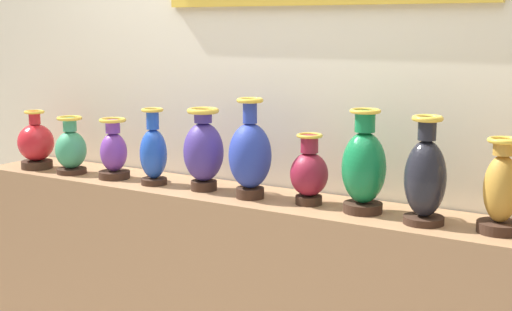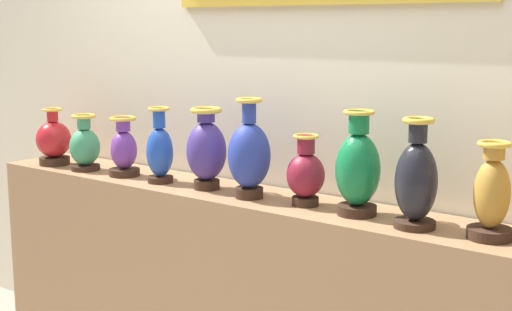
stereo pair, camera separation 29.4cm
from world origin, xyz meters
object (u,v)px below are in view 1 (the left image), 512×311
Objects in this scene: vase_violet at (114,152)px; vase_onyx at (425,178)px; vase_crimson at (36,144)px; vase_sapphire at (153,153)px; vase_cobalt at (251,155)px; vase_ochre at (501,192)px; vase_indigo at (203,151)px; vase_jade at (71,149)px; vase_burgundy at (309,173)px; vase_emerald at (364,168)px.

vase_onyx reaches higher than vase_violet.
vase_violet is (0.51, 0.02, 0.00)m from vase_crimson.
vase_sapphire is (0.25, -0.00, 0.02)m from vase_violet.
vase_ochre is at bearing 1.01° from vase_cobalt.
vase_onyx is (1.54, -0.01, 0.05)m from vase_violet.
vase_sapphire is 0.96× the size of vase_indigo.
vase_jade is at bearing -178.00° from vase_sapphire.
vase_burgundy is at bearing 175.38° from vase_onyx.
vase_jade is 0.69× the size of vase_emerald.
vase_sapphire is 0.87× the size of vase_onyx.
vase_burgundy is 0.77m from vase_ochre.
vase_violet reaches higher than vase_jade.
vase_violet is at bearing -178.75° from vase_emerald.
vase_crimson is 1.55m from vase_burgundy.
vase_onyx is (1.29, -0.00, 0.03)m from vase_sapphire.
vase_emerald reaches higher than vase_crimson.
vase_sapphire is 1.56m from vase_ochre.
vase_crimson is 0.51m from vase_violet.
vase_indigo is at bearing 2.25° from vase_violet.
vase_crimson reaches higher than vase_burgundy.
vase_crimson is at bearing -178.36° from vase_emerald.
vase_emerald reaches higher than vase_violet.
vase_onyx is 0.27m from vase_ochre.
vase_emerald is (0.51, 0.03, -0.01)m from vase_cobalt.
vase_burgundy is at bearing 2.46° from vase_jade.
vase_emerald reaches higher than vase_sapphire.
vase_onyx is at bearing -7.78° from vase_emerald.
vase_sapphire is at bearing -174.60° from vase_indigo.
vase_sapphire is 1.29m from vase_onyx.
vase_cobalt is (0.78, -0.00, 0.06)m from vase_violet.
vase_onyx is (0.77, -0.01, -0.01)m from vase_cobalt.
vase_emerald is (1.79, 0.05, 0.05)m from vase_crimson.
vase_sapphire is (0.76, 0.02, 0.02)m from vase_crimson.
vase_violet is 0.99× the size of vase_burgundy.
vase_indigo is at bearing 175.51° from vase_cobalt.
vase_indigo reaches higher than vase_violet.
vase_onyx reaches higher than vase_crimson.
vase_onyx is (0.26, -0.04, -0.00)m from vase_emerald.
vase_violet is 0.25m from vase_sapphire.
vase_violet is 1.54m from vase_onyx.
vase_emerald is (0.77, 0.01, 0.00)m from vase_indigo.
vase_ochre is (0.53, -0.01, -0.03)m from vase_emerald.
vase_onyx reaches higher than vase_sapphire.
vase_emerald is at bearing 172.22° from vase_onyx.
vase_crimson is 0.25m from vase_jade.
vase_violet is 0.85× the size of vase_ochre.
vase_cobalt is 1.04× the size of vase_emerald.
vase_violet is 0.82× the size of vase_sapphire.
vase_emerald reaches higher than vase_indigo.
vase_jade is 0.80× the size of vase_sapphire.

